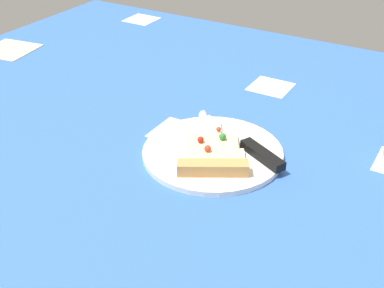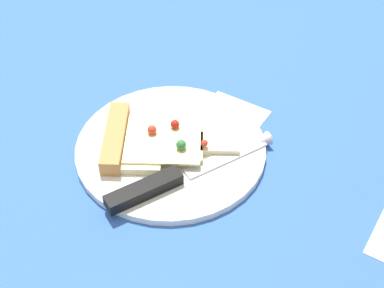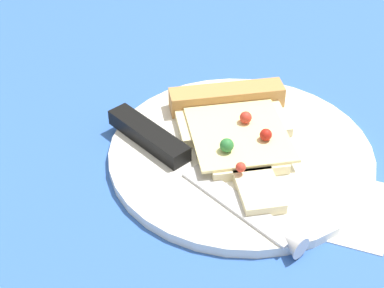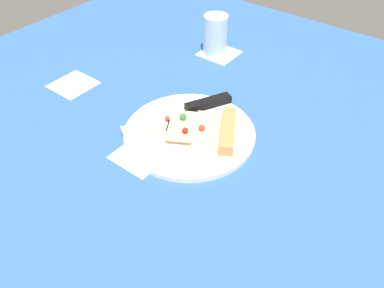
{
  "view_description": "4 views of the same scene",
  "coord_description": "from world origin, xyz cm",
  "views": [
    {
      "loc": [
        -61.76,
        -45.76,
        49.63
      ],
      "look_at": [
        2.82,
        -7.67,
        3.53
      ],
      "focal_mm": 47.15,
      "sensor_mm": 36.0,
      "label": 1
    },
    {
      "loc": [
        37.47,
        -54.45,
        54.07
      ],
      "look_at": [
        9.32,
        -9.04,
        2.09
      ],
      "focal_mm": 53.16,
      "sensor_mm": 36.0,
      "label": 2
    },
    {
      "loc": [
        49.12,
        0.78,
        36.64
      ],
      "look_at": [
        9.8,
        -13.66,
        3.13
      ],
      "focal_mm": 54.77,
      "sensor_mm": 36.0,
      "label": 3
    },
    {
      "loc": [
        -28.86,
        35.01,
        48.5
      ],
      "look_at": [
        2.89,
        -6.04,
        2.3
      ],
      "focal_mm": 35.94,
      "sensor_mm": 36.0,
      "label": 4
    }
  ],
  "objects": [
    {
      "name": "plate",
      "position": [
        6.48,
        -9.86,
        0.5
      ],
      "size": [
        25.48,
        25.48,
        1.01
      ],
      "primitive_type": "cylinder",
      "color": "white",
      "rests_on": "ground_plane"
    },
    {
      "name": "ground_plane",
      "position": [
        0.03,
        0.01,
        -1.5
      ],
      "size": [
        148.01,
        148.01,
        3.0
      ],
      "color": "#3360B7",
      "rests_on": "ground"
    },
    {
      "name": "knife",
      "position": [
        10.49,
        -14.62,
        1.61
      ],
      "size": [
        12.74,
        22.35,
        2.45
      ],
      "rotation": [
        0.0,
        0.0,
        5.81
      ],
      "color": "silver",
      "rests_on": "plate"
    },
    {
      "name": "pizza_slice",
      "position": [
        4.25,
        -11.15,
        1.8
      ],
      "size": [
        18.96,
        15.48,
        2.62
      ],
      "rotation": [
        0.0,
        0.0,
        5.24
      ],
      "color": "beige",
      "rests_on": "plate"
    }
  ]
}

